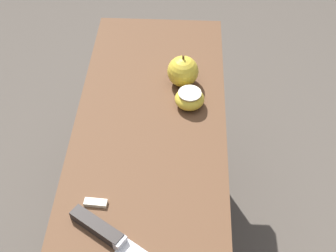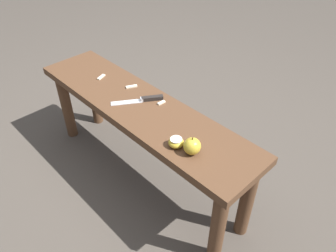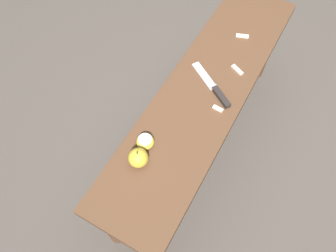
% 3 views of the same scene
% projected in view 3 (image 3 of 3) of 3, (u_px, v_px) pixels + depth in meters
% --- Properties ---
extents(ground_plane, '(8.00, 8.00, 0.00)m').
position_uv_depth(ground_plane, '(197.00, 144.00, 1.75)').
color(ground_plane, '#4C443D').
extents(wooden_bench, '(1.33, 0.32, 0.49)m').
position_uv_depth(wooden_bench, '(204.00, 102.00, 1.41)').
color(wooden_bench, brown).
rests_on(wooden_bench, ground_plane).
extents(knife, '(0.16, 0.23, 0.02)m').
position_uv_depth(knife, '(216.00, 91.00, 1.31)').
color(knife, silver).
rests_on(knife, wooden_bench).
extents(apple_whole, '(0.07, 0.07, 0.08)m').
position_uv_depth(apple_whole, '(138.00, 158.00, 1.13)').
color(apple_whole, gold).
rests_on(apple_whole, wooden_bench).
extents(apple_cut, '(0.06, 0.06, 0.04)m').
position_uv_depth(apple_cut, '(145.00, 141.00, 1.18)').
color(apple_cut, gold).
rests_on(apple_cut, wooden_bench).
extents(apple_slice_near_knife, '(0.02, 0.04, 0.01)m').
position_uv_depth(apple_slice_near_knife, '(218.00, 109.00, 1.27)').
color(apple_slice_near_knife, silver).
rests_on(apple_slice_near_knife, wooden_bench).
extents(apple_slice_center, '(0.03, 0.06, 0.01)m').
position_uv_depth(apple_slice_center, '(242.00, 36.00, 1.47)').
color(apple_slice_center, silver).
rests_on(apple_slice_center, wooden_bench).
extents(apple_slice_near_bowl, '(0.04, 0.06, 0.01)m').
position_uv_depth(apple_slice_near_bowl, '(237.00, 70.00, 1.37)').
color(apple_slice_near_bowl, silver).
rests_on(apple_slice_near_bowl, wooden_bench).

